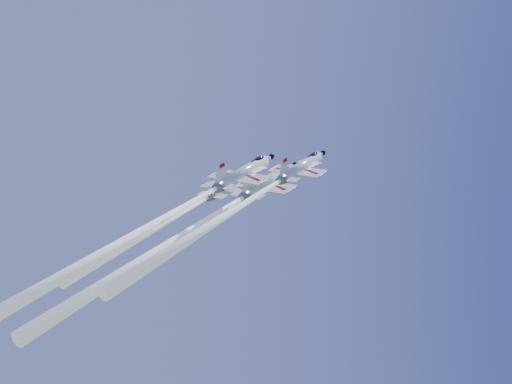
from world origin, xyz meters
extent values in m
cylinder|color=white|center=(2.72, 3.02, 108.38)|extent=(5.68, 10.14, 12.16)
cone|color=white|center=(7.93, 6.97, 112.72)|extent=(3.41, 3.82, 3.66)
cone|color=black|center=(9.14, 7.89, 113.73)|extent=(1.72, 1.92, 1.84)
cone|color=slate|center=(-2.08, -0.63, 104.38)|extent=(3.16, 3.11, 2.71)
ellipsoid|color=black|center=(5.94, 5.13, 111.80)|extent=(3.22, 3.01, 2.94)
cube|color=black|center=(4.78, 4.13, 111.10)|extent=(1.02, 0.93, 0.99)
cube|color=white|center=(1.90, 2.51, 107.43)|extent=(10.60, 9.10, 5.50)
cube|color=white|center=(3.47, 5.31, 110.00)|extent=(3.40, 2.76, 2.45)
cube|color=white|center=(5.45, 3.55, 109.22)|extent=(3.40, 2.76, 2.45)
cube|color=white|center=(-1.36, -0.04, 104.87)|extent=(5.70, 4.92, 2.93)
cube|color=white|center=(-1.52, -0.93, 106.49)|extent=(2.57, 3.37, 4.11)
cube|color=#9F0709|center=(-1.62, -1.64, 107.84)|extent=(1.15, 1.15, 1.27)
cube|color=black|center=(2.94, 3.61, 107.58)|extent=(7.80, 6.04, 6.39)
sphere|color=white|center=(-2.27, -0.77, 104.23)|extent=(1.20, 1.30, 1.22)
cone|color=white|center=(-16.20, -11.34, 92.63)|extent=(11.63, 27.05, 34.92)
cylinder|color=white|center=(-3.13, 5.65, 108.62)|extent=(5.18, 9.24, 11.08)
cone|color=white|center=(1.62, 9.26, 112.58)|extent=(3.11, 3.48, 3.34)
cone|color=black|center=(2.72, 10.10, 113.49)|extent=(1.57, 1.75, 1.68)
cone|color=slate|center=(-7.51, 2.33, 104.98)|extent=(2.88, 2.83, 2.47)
ellipsoid|color=black|center=(-0.20, 7.58, 111.74)|extent=(2.94, 2.74, 2.68)
cube|color=black|center=(-1.25, 6.67, 111.10)|extent=(0.93, 0.85, 0.90)
cube|color=white|center=(-3.88, 5.19, 107.76)|extent=(9.66, 8.29, 5.01)
cube|color=white|center=(-2.45, 7.74, 110.10)|extent=(3.10, 2.52, 2.23)
cube|color=white|center=(-0.64, 6.14, 109.39)|extent=(3.10, 2.52, 2.23)
cube|color=white|center=(-6.85, 2.87, 105.43)|extent=(5.20, 4.48, 2.67)
cube|color=white|center=(-7.00, 2.05, 106.90)|extent=(2.34, 3.07, 3.75)
cube|color=#9F0709|center=(-7.08, 1.41, 108.13)|extent=(1.05, 1.05, 1.15)
cube|color=black|center=(-2.93, 6.20, 107.90)|extent=(7.11, 5.50, 5.82)
sphere|color=white|center=(-7.67, 2.20, 104.84)|extent=(1.09, 1.18, 1.11)
cone|color=white|center=(-17.59, -5.33, 96.58)|extent=(8.84, 19.75, 25.25)
cylinder|color=white|center=(6.42, -4.91, 108.59)|extent=(4.73, 8.44, 10.12)
cone|color=white|center=(10.76, -1.61, 112.20)|extent=(2.84, 3.18, 3.05)
cone|color=black|center=(11.77, -0.85, 113.04)|extent=(1.43, 1.60, 1.53)
cone|color=slate|center=(2.42, -7.94, 105.26)|extent=(2.63, 2.58, 2.25)
ellipsoid|color=black|center=(9.10, -3.15, 111.43)|extent=(2.68, 2.51, 2.45)
cube|color=black|center=(8.13, -3.98, 110.85)|extent=(0.85, 0.78, 0.82)
cube|color=white|center=(5.74, -5.33, 107.80)|extent=(8.82, 7.57, 4.58)
cube|color=white|center=(7.04, -3.00, 109.94)|extent=(2.83, 2.30, 2.04)
cube|color=white|center=(8.69, -4.46, 109.29)|extent=(2.83, 2.30, 2.04)
cube|color=white|center=(3.02, -7.45, 105.67)|extent=(4.75, 4.10, 2.44)
cube|color=white|center=(2.89, -8.20, 107.01)|extent=(2.14, 2.81, 3.42)
cube|color=#9F0709|center=(2.81, -8.78, 108.14)|extent=(0.96, 0.96, 1.05)
cube|color=black|center=(6.60, -4.41, 107.92)|extent=(6.49, 5.02, 5.31)
sphere|color=white|center=(2.27, -8.06, 105.13)|extent=(1.00, 1.08, 1.01)
cone|color=white|center=(-9.50, -16.99, 95.33)|extent=(9.79, 22.82, 29.48)
cylinder|color=white|center=(-3.09, -5.57, 106.81)|extent=(5.12, 9.15, 10.96)
cone|color=white|center=(1.61, -2.00, 110.72)|extent=(3.08, 3.44, 3.30)
cone|color=black|center=(2.70, -1.17, 111.63)|extent=(1.55, 1.73, 1.66)
cone|color=slate|center=(-7.42, -8.86, 103.20)|extent=(2.85, 2.80, 2.44)
ellipsoid|color=black|center=(-0.19, -3.66, 109.89)|extent=(2.91, 2.72, 2.65)
cube|color=black|center=(-1.24, -4.56, 109.26)|extent=(0.92, 0.84, 0.89)
cube|color=white|center=(-3.83, -6.02, 105.95)|extent=(9.56, 8.21, 4.96)
cube|color=white|center=(-2.42, -3.50, 108.27)|extent=(3.07, 2.49, 2.21)
cube|color=white|center=(-0.63, -5.09, 107.57)|extent=(3.07, 2.49, 2.21)
cube|color=white|center=(-6.77, -8.32, 103.65)|extent=(5.14, 4.44, 2.64)
cube|color=white|center=(-6.92, -9.13, 105.10)|extent=(2.31, 3.04, 3.71)
cube|color=#9F0709|center=(-7.00, -9.77, 106.32)|extent=(1.04, 1.04, 1.14)
cube|color=black|center=(-2.90, -5.03, 106.09)|extent=(7.04, 5.44, 5.76)
sphere|color=white|center=(-7.59, -8.98, 103.06)|extent=(1.08, 1.17, 1.10)
cone|color=white|center=(-21.88, -19.84, 91.16)|extent=(11.58, 27.44, 35.59)
camera|label=1|loc=(-16.96, -88.56, 78.80)|focal=40.00mm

